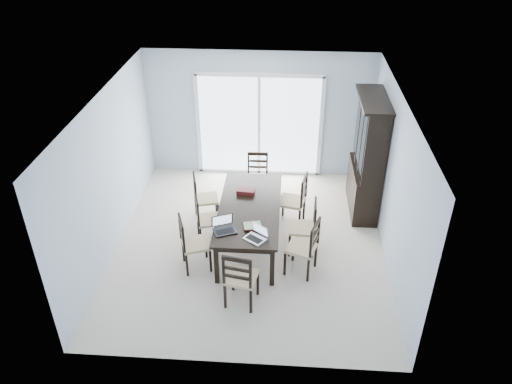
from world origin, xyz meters
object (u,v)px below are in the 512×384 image
at_px(laptop_silver, 255,237).
at_px(chair_right_near, 308,242).
at_px(dining_table, 249,211).
at_px(game_box, 246,192).
at_px(chair_left_mid, 203,214).
at_px(laptop_dark, 225,229).
at_px(china_hutch, 368,158).
at_px(chair_right_far, 297,195).
at_px(chair_end_near, 239,274).
at_px(cell_phone, 246,237).
at_px(chair_end_far, 258,171).
at_px(chair_right_mid, 308,222).
at_px(chair_left_near, 189,238).
at_px(chair_left_far, 201,193).
at_px(hot_tub, 244,132).

bearing_deg(laptop_silver, chair_right_near, 50.08).
distance_m(dining_table, game_box, 0.44).
distance_m(chair_left_mid, game_box, 0.82).
distance_m(chair_left_mid, laptop_dark, 0.90).
height_order(china_hutch, chair_right_far, china_hutch).
distance_m(chair_end_near, cell_phone, 0.68).
bearing_deg(chair_left_mid, chair_right_far, 94.18).
bearing_deg(laptop_dark, chair_end_far, 58.20).
relative_size(china_hutch, chair_right_mid, 2.00).
bearing_deg(chair_left_mid, chair_left_near, -25.17).
relative_size(china_hutch, chair_left_far, 2.09).
distance_m(chair_left_far, cell_phone, 1.76).
bearing_deg(dining_table, chair_end_near, -90.93).
bearing_deg(chair_left_near, laptop_silver, 60.04).
relative_size(dining_table, china_hutch, 1.00).
bearing_deg(laptop_silver, chair_right_far, 103.15).
relative_size(dining_table, cell_phone, 22.54).
distance_m(chair_right_far, hot_tub, 3.08).
distance_m(chair_right_mid, cell_phone, 1.19).
bearing_deg(chair_right_near, laptop_silver, 123.26).
xyz_separation_m(chair_left_mid, chair_right_mid, (1.74, -0.15, 0.04)).
bearing_deg(laptop_dark, cell_phone, -41.86).
bearing_deg(laptop_silver, dining_table, 136.01).
bearing_deg(laptop_silver, chair_end_far, 129.13).
height_order(chair_left_near, chair_right_far, chair_right_far).
bearing_deg(chair_end_near, laptop_silver, 85.39).
distance_m(chair_left_far, chair_right_far, 1.71).
bearing_deg(cell_phone, chair_left_near, -155.50).
bearing_deg(dining_table, laptop_silver, -80.34).
bearing_deg(cell_phone, chair_right_near, 41.59).
distance_m(china_hutch, hot_tub, 3.34).
height_order(china_hutch, chair_right_near, china_hutch).
bearing_deg(laptop_silver, game_box, 137.14).
bearing_deg(chair_end_near, chair_left_mid, 127.59).
distance_m(laptop_dark, cell_phone, 0.35).
distance_m(chair_end_far, laptop_dark, 2.29).
relative_size(china_hutch, chair_right_far, 1.90).
relative_size(chair_end_far, hot_tub, 0.55).
distance_m(chair_left_mid, chair_right_far, 1.68).
xyz_separation_m(china_hutch, chair_left_mid, (-2.80, -1.22, -0.53)).
xyz_separation_m(chair_left_far, game_box, (0.82, -0.26, 0.23)).
distance_m(dining_table, cell_phone, 0.82).
bearing_deg(laptop_dark, chair_right_near, -21.65).
bearing_deg(chair_end_far, hot_tub, -78.19).
bearing_deg(laptop_silver, cell_phone, -164.51).
distance_m(china_hutch, cell_phone, 2.90).
bearing_deg(china_hutch, chair_end_near, -126.91).
height_order(china_hutch, laptop_dark, china_hutch).
xyz_separation_m(chair_left_near, chair_right_mid, (1.84, 0.57, 0.00)).
bearing_deg(chair_right_near, chair_left_mid, 87.27).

